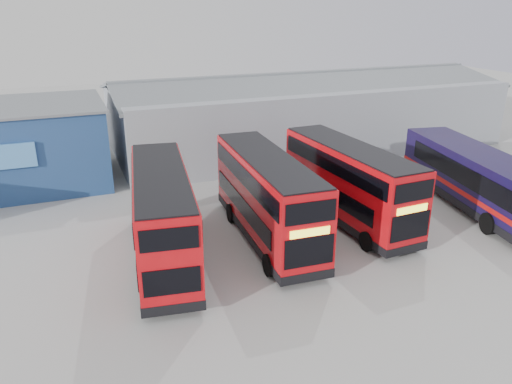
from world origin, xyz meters
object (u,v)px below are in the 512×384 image
at_px(office_block, 4,146).
at_px(double_decker_centre, 267,199).
at_px(double_decker_left, 163,217).
at_px(maintenance_shed, 305,113).
at_px(single_decker_blue, 476,180).
at_px(double_decker_right, 348,184).

height_order(office_block, double_decker_centre, office_block).
bearing_deg(office_block, double_decker_left, -61.99).
distance_m(office_block, double_decker_left, 15.21).
relative_size(maintenance_shed, single_decker_blue, 2.49).
relative_size(maintenance_shed, double_decker_right, 3.09).
relative_size(office_block, double_decker_right, 1.25).
distance_m(office_block, double_decker_centre, 17.99).
xyz_separation_m(office_block, double_decker_centre, (12.28, -13.14, -0.48)).
xyz_separation_m(double_decker_centre, double_decker_right, (4.81, 0.43, -0.04)).
bearing_deg(double_decker_right, single_decker_blue, -10.53).
distance_m(office_block, maintenance_shed, 22.09).
bearing_deg(double_decker_centre, double_decker_left, -173.56).
distance_m(maintenance_shed, single_decker_blue, 16.06).
relative_size(double_decker_centre, double_decker_right, 1.02).
relative_size(double_decker_centre, single_decker_blue, 0.82).
bearing_deg(maintenance_shed, office_block, -174.79).
height_order(maintenance_shed, double_decker_right, maintenance_shed).
bearing_deg(double_decker_left, maintenance_shed, -125.50).
bearing_deg(office_block, double_decker_right, -36.65).
bearing_deg(double_decker_right, double_decker_centre, -177.44).
relative_size(double_decker_right, single_decker_blue, 0.81).
height_order(double_decker_centre, double_decker_right, double_decker_centre).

